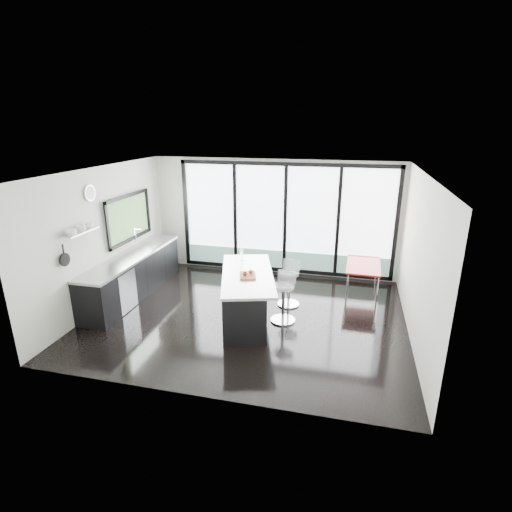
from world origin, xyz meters
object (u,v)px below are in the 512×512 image
(bar_stool_near, at_px, (283,303))
(red_table, at_px, (362,279))
(bar_stool_far, at_px, (289,288))
(island, at_px, (244,295))

(bar_stool_near, height_order, red_table, bar_stool_near)
(bar_stool_near, relative_size, bar_stool_far, 1.02)
(island, distance_m, red_table, 2.83)
(bar_stool_near, bearing_deg, island, -167.53)
(bar_stool_far, height_order, red_table, bar_stool_far)
(bar_stool_near, xyz_separation_m, red_table, (1.47, 1.72, -0.04))
(island, relative_size, bar_stool_far, 3.31)
(island, xyz_separation_m, red_table, (2.23, 1.74, -0.13))
(island, bearing_deg, bar_stool_near, 1.64)
(bar_stool_far, distance_m, red_table, 1.78)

